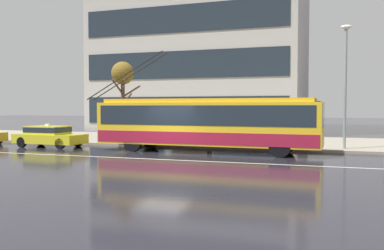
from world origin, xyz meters
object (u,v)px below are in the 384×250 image
taxi_queued_behind_bus (49,135)px  street_lamp (345,76)px  pedestrian_approaching_curb (249,128)px  street_tree_bare (123,76)px  pedestrian_at_shelter (211,120)px  bus_shelter (187,115)px  trolleybus (207,123)px

taxi_queued_behind_bus → street_lamp: bearing=10.2°
pedestrian_approaching_curb → street_tree_bare: (-8.88, 0.61, 3.40)m
pedestrian_at_shelter → street_lamp: street_lamp is taller
street_lamp → taxi_queued_behind_bus: bearing=-169.8°
pedestrian_at_shelter → street_tree_bare: size_ratio=0.36×
bus_shelter → pedestrian_at_shelter: bearing=-31.8°
trolleybus → street_lamp: street_lamp is taller
bus_shelter → street_tree_bare: 5.49m
pedestrian_approaching_curb → bus_shelter: bearing=176.6°
trolleybus → taxi_queued_behind_bus: size_ratio=3.03×
street_tree_bare → pedestrian_at_shelter: bearing=-13.0°
street_lamp → street_tree_bare: street_lamp is taller
trolleybus → pedestrian_approaching_curb: 4.07m
bus_shelter → pedestrian_approaching_curb: 4.15m
pedestrian_approaching_curb → street_tree_bare: bearing=176.0°
street_lamp → pedestrian_at_shelter: bearing=179.8°
trolleybus → street_lamp: bearing=21.5°
bus_shelter → street_lamp: (9.48, -1.21, 2.17)m
trolleybus → street_tree_bare: size_ratio=2.47×
taxi_queued_behind_bus → street_tree_bare: bearing=61.0°
taxi_queued_behind_bus → pedestrian_at_shelter: size_ratio=2.26×
pedestrian_at_shelter → taxi_queued_behind_bus: bearing=-161.7°
taxi_queued_behind_bus → pedestrian_approaching_curb: bearing=19.3°
trolleybus → pedestrian_approaching_curb: trolleybus is taller
pedestrian_approaching_curb → street_tree_bare: street_tree_bare is taller
taxi_queued_behind_bus → pedestrian_at_shelter: 9.81m
bus_shelter → pedestrian_at_shelter: bus_shelter is taller
street_lamp → street_tree_bare: (-14.29, 1.58, 0.44)m
pedestrian_at_shelter → trolleybus: bearing=-78.5°
pedestrian_approaching_curb → street_lamp: (5.41, -0.96, 2.97)m
trolleybus → taxi_queued_behind_bus: trolleybus is taller
bus_shelter → pedestrian_approaching_curb: (4.07, -0.24, -0.79)m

